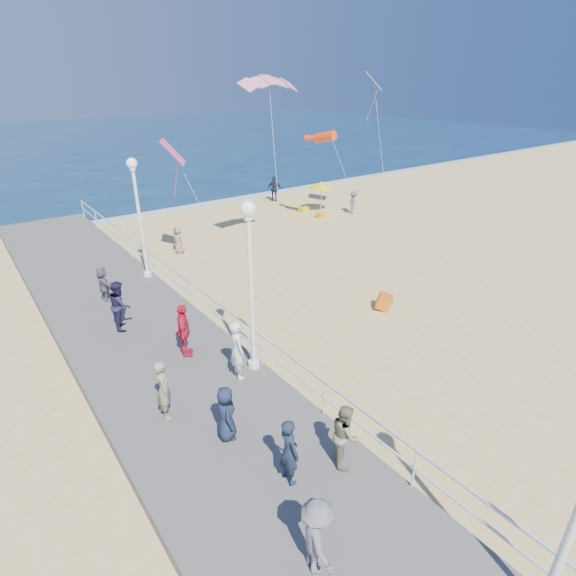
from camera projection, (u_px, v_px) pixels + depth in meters
ground at (371, 327)px, 17.30m from camera, size 160.00×160.00×0.00m
ocean at (39, 145)px, 64.39m from camera, size 160.00×90.00×0.05m
surf_line at (161, 212)px, 32.14m from camera, size 160.00×1.20×0.04m
boardwalk at (193, 398)px, 13.13m from camera, size 5.00×44.00×0.40m
railing at (261, 340)px, 14.02m from camera, size 0.05×42.00×0.55m
lamp_post_mid at (250, 272)px, 12.84m from camera, size 0.44×0.44×5.32m
lamp_post_far at (138, 207)px, 19.36m from camera, size 0.44×0.44×5.32m
woman_holding_toddler at (237, 350)px, 13.39m from camera, size 0.59×0.77×1.88m
toddler_held at (239, 337)px, 13.45m from camera, size 0.37×0.43×0.78m
spectator_0 at (289, 451)px, 9.86m from camera, size 0.47×0.65×1.69m
spectator_1 at (345, 434)px, 10.38m from camera, size 0.94×0.99×1.61m
spectator_2 at (317, 537)px, 8.03m from camera, size 0.90×1.20×1.66m
spectator_3 at (184, 331)px, 14.43m from camera, size 0.88×1.16×1.84m
spectator_4 at (226, 413)px, 11.12m from camera, size 0.69×0.85×1.50m
spectator_5 at (104, 284)px, 18.20m from camera, size 0.57×1.38×1.44m
spectator_6 at (164, 389)px, 11.81m from camera, size 0.60×0.73×1.72m
spectator_7 at (120, 305)px, 16.09m from camera, size 0.94×1.06×1.82m
beach_walker_a at (353, 202)px, 31.52m from camera, size 1.17×0.98×1.58m
beach_walker_b at (274, 189)px, 34.64m from camera, size 1.16×1.07×1.90m
beach_walker_c at (178, 240)px, 24.29m from camera, size 0.55×0.79×1.52m
box_kite at (384, 303)px, 18.45m from camera, size 0.88×0.90×0.74m
beach_umbrella at (322, 185)px, 31.50m from camera, size 1.90×1.90×2.14m
beach_chair_left at (321, 215)px, 30.71m from camera, size 0.55×0.55×0.40m
beach_chair_right at (304, 210)px, 32.04m from camera, size 0.55×0.55×0.40m
kite_parafoil at (269, 80)px, 20.03m from camera, size 2.89×0.94×0.65m
kite_windsock at (325, 137)px, 26.67m from camera, size 0.97×2.45×1.03m
kite_diamond_pink at (173, 152)px, 20.15m from camera, size 1.51×1.70×1.08m
kite_diamond_multi at (374, 81)px, 26.47m from camera, size 1.77×1.75×1.05m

